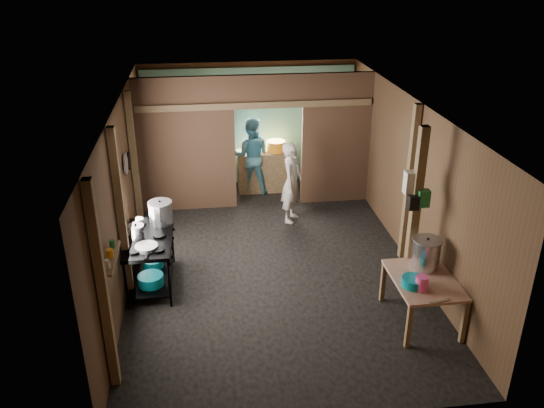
{
  "coord_description": "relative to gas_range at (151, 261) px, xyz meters",
  "views": [
    {
      "loc": [
        -1.01,
        -7.9,
        4.67
      ],
      "look_at": [
        0.0,
        -0.2,
        1.1
      ],
      "focal_mm": 36.65,
      "sensor_mm": 36.0,
      "label": 1
    }
  ],
  "objects": [
    {
      "name": "stove_saucepan",
      "position": [
        -0.17,
        0.46,
        0.45
      ],
      "size": [
        0.16,
        0.16,
        0.09
      ],
      "primitive_type": "cylinder",
      "rotation": [
        0.0,
        0.0,
        0.14
      ],
      "color": "#BDBDC0",
      "rests_on": "gas_range"
    },
    {
      "name": "yellow_tub",
      "position": [
        2.38,
        3.45,
        0.55
      ],
      "size": [
        0.39,
        0.39,
        0.22
      ],
      "primitive_type": "cylinder",
      "color": "orange",
      "rests_on": "back_counter"
    },
    {
      "name": "stove_pot_large",
      "position": [
        0.17,
        0.45,
        0.57
      ],
      "size": [
        0.47,
        0.47,
        0.37
      ],
      "primitive_type": null,
      "rotation": [
        0.0,
        0.0,
        0.3
      ],
      "color": "#BDBDC0",
      "rests_on": "gas_range"
    },
    {
      "name": "bag_white",
      "position": [
        3.68,
        -0.72,
        1.37
      ],
      "size": [
        0.22,
        0.15,
        0.32
      ],
      "primitive_type": "cube",
      "color": "beige",
      "rests_on": "post_free"
    },
    {
      "name": "wall_front",
      "position": [
        1.88,
        -3.0,
        0.89
      ],
      "size": [
        4.5,
        0.0,
        2.6
      ],
      "primitive_type": "cube",
      "color": "#483217",
      "rests_on": "ground"
    },
    {
      "name": "worker_back",
      "position": [
        1.85,
        3.38,
        0.39
      ],
      "size": [
        0.87,
        0.73,
        1.6
      ],
      "primitive_type": "imported",
      "rotation": [
        0.0,
        0.0,
        2.96
      ],
      "color": "teal",
      "rests_on": "floor"
    },
    {
      "name": "floor",
      "position": [
        1.88,
        0.5,
        -0.41
      ],
      "size": [
        4.5,
        7.0,
        0.0
      ],
      "primitive_type": "cube",
      "color": "black",
      "rests_on": "ground"
    },
    {
      "name": "knife",
      "position": [
        3.7,
        -1.94,
        0.27
      ],
      "size": [
        0.3,
        0.1,
        0.01
      ],
      "primitive_type": "cube",
      "rotation": [
        0.0,
        0.0,
        0.21
      ],
      "color": "#BDBDC0",
      "rests_on": "prep_table"
    },
    {
      "name": "post_left_b",
      "position": [
        -0.3,
        -0.3,
        0.89
      ],
      "size": [
        0.1,
        0.12,
        2.6
      ],
      "primitive_type": "cube",
      "color": "#92744C",
      "rests_on": "floor"
    },
    {
      "name": "red_cup",
      "position": [
        1.94,
        3.45,
        0.52
      ],
      "size": [
        0.13,
        0.13,
        0.15
      ],
      "primitive_type": "cylinder",
      "color": "maroon",
      "rests_on": "back_counter"
    },
    {
      "name": "wall_left",
      "position": [
        -0.37,
        0.5,
        0.89
      ],
      "size": [
        0.0,
        7.0,
        2.6
      ],
      "primitive_type": "cube",
      "color": "#483217",
      "rests_on": "ground"
    },
    {
      "name": "jar_green",
      "position": [
        -0.27,
        -1.38,
        1.06
      ],
      "size": [
        0.06,
        0.06,
        0.1
      ],
      "primitive_type": "cylinder",
      "color": "#1C7234",
      "rests_on": "wall_shelf"
    },
    {
      "name": "partition_header",
      "position": [
        2.13,
        2.7,
        1.89
      ],
      "size": [
        1.3,
        0.1,
        0.6
      ],
      "primitive_type": "cube",
      "color": "#433021",
      "rests_on": "wall_back"
    },
    {
      "name": "stock_pot",
      "position": [
        3.82,
        -1.14,
        0.47
      ],
      "size": [
        0.52,
        0.52,
        0.46
      ],
      "primitive_type": null,
      "rotation": [
        0.0,
        0.0,
        0.42
      ],
      "color": "#BDBDC0",
      "rests_on": "prep_table"
    },
    {
      "name": "pan_lid_small",
      "position": [
        -0.33,
        1.3,
        1.14
      ],
      "size": [
        0.03,
        0.3,
        0.3
      ],
      "primitive_type": "cylinder",
      "rotation": [
        0.0,
        1.57,
        0.0
      ],
      "color": "black",
      "rests_on": "wall_left"
    },
    {
      "name": "post_right",
      "position": [
        4.06,
        0.3,
        0.89
      ],
      "size": [
        0.1,
        0.12,
        2.6
      ],
      "primitive_type": "cube",
      "color": "#92744C",
      "rests_on": "floor"
    },
    {
      "name": "ceiling",
      "position": [
        1.88,
        0.5,
        2.19
      ],
      "size": [
        4.5,
        7.0,
        0.0
      ],
      "primitive_type": "cube",
      "color": "#4F4943",
      "rests_on": "ground"
    },
    {
      "name": "frying_pan",
      "position": [
        0.0,
        -0.36,
        0.43
      ],
      "size": [
        0.36,
        0.57,
        0.07
      ],
      "primitive_type": null,
      "rotation": [
        0.0,
        0.0,
        -0.07
      ],
      "color": "gray",
      "rests_on": "gas_range"
    },
    {
      "name": "gas_range",
      "position": [
        0.0,
        0.0,
        0.0
      ],
      "size": [
        0.71,
        1.38,
        0.81
      ],
      "primitive_type": null,
      "color": "black",
      "rests_on": "floor"
    },
    {
      "name": "wall_clock",
      "position": [
        2.13,
        3.9,
        1.49
      ],
      "size": [
        0.2,
        0.03,
        0.2
      ],
      "primitive_type": "cylinder",
      "rotation": [
        1.57,
        0.0,
        0.0
      ],
      "color": "beige",
      "rests_on": "wall_back"
    },
    {
      "name": "post_left_a",
      "position": [
        -0.3,
        -2.1,
        0.89
      ],
      "size": [
        0.1,
        0.12,
        2.6
      ],
      "primitive_type": "cube",
      "color": "#92744C",
      "rests_on": "floor"
    },
    {
      "name": "partition_left",
      "position": [
        0.55,
        2.7,
        0.89
      ],
      "size": [
        1.85,
        0.1,
        2.6
      ],
      "primitive_type": "cube",
      "color": "#433021",
      "rests_on": "floor"
    },
    {
      "name": "wall_back",
      "position": [
        1.88,
        4.0,
        0.89
      ],
      "size": [
        4.5,
        0.0,
        2.6
      ],
      "primitive_type": "cube",
      "color": "#483217",
      "rests_on": "ground"
    },
    {
      "name": "wash_basin",
      "position": [
        3.5,
        -1.55,
        0.32
      ],
      "size": [
        0.37,
        0.37,
        0.12
      ],
      "primitive_type": "cylinder",
      "rotation": [
        0.0,
        0.0,
        0.17
      ],
      "color": "#077C89",
      "rests_on": "prep_table"
    },
    {
      "name": "wall_shelf",
      "position": [
        -0.27,
        -1.6,
        0.99
      ],
      "size": [
        0.14,
        0.8,
        0.03
      ],
      "primitive_type": "cube",
      "color": "#92744C",
      "rests_on": "wall_left"
    },
    {
      "name": "back_counter",
      "position": [
        2.18,
        3.45,
        0.02
      ],
      "size": [
        1.2,
        0.5,
        0.85
      ],
      "primitive_type": "cube",
      "color": "#92744C",
      "rests_on": "floor"
    },
    {
      "name": "partition_right",
      "position": [
        3.46,
        2.7,
        0.89
      ],
      "size": [
        1.35,
        0.1,
        2.6
      ],
      "primitive_type": "cube",
      "color": "#433021",
      "rests_on": "floor"
    },
    {
      "name": "pink_bucket",
      "position": [
        3.57,
        -1.66,
        0.36
      ],
      "size": [
        0.21,
        0.21,
        0.2
      ],
      "primitive_type": "cylinder",
      "rotation": [
        0.0,
        0.0,
        0.29
      ],
      "color": "#EF4A8E",
      "rests_on": "prep_table"
    },
    {
      "name": "wall_right",
      "position": [
        4.13,
        0.5,
        0.89
      ],
      "size": [
        0.0,
        7.0,
        2.6
      ],
      "primitive_type": "cube",
      "color": "#483217",
      "rests_on": "ground"
    },
    {
      "name": "jar_white",
      "position": [
        -0.27,
        -1.85,
        1.06
      ],
      "size": [
        0.07,
        0.07,
        0.1
      ],
      "primitive_type": "cylinder",
      "color": "beige",
      "rests_on": "wall_shelf"
    },
    {
      "name": "cross_beam",
      "position": [
        1.88,
        2.65,
        1.64
      ],
      "size": [
        4.4,
        0.12,
        0.12
      ],
      "primitive_type": "cube",
      "color": "#92744C",
      "rests_on": "wall_left"
    },
    {
      "name": "blue_tub_front",
      "position": [
        0.0,
        -0.26,
        -0.17
      ],
      "size": [
        0.38,
        0.38,
        0.16
      ],
      "primitive_type": "cylinder",
      "color": "#077C89",
      "rests_on": "gas_range"
    },
    {
      "name": "stove_pot_med",
      "position": [
        -0.17,
        0.01,
        0.49
      ],
      "size": [
        0.32,
        0.32,
        0.21
      ],
      "primitive_type": null,
      "rotation": [
        0.0,
        0.0,
        -0.39
      ],
      "color": "#BDBDC0",
      "rests_on": "gas_range"
    },
    {
      "name": "post_free",
      "position": [
        3.73,
        -0.8,
        0.89
      ],
      "size": [
        0.12,
        0.12,
        2.6
      ],
      "primitive_type": "cube",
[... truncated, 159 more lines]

